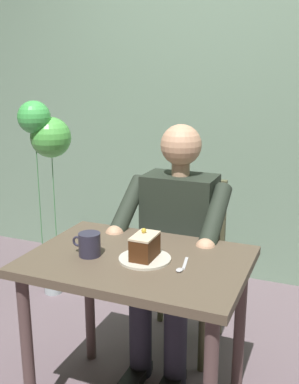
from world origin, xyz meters
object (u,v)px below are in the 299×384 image
seated_person (174,242)px  dining_table (138,282)px  coffee_cup (89,244)px  balloon_display (46,150)px  dessert_spoon (182,267)px  cake_slice (145,246)px  chair (185,255)px

seated_person → dining_table: bearing=90.0°
coffee_cup → balloon_display: (0.76, -0.80, 0.21)m
dining_table → seated_person: size_ratio=0.73×
dessert_spoon → coffee_cup: bearing=4.4°
dining_table → cake_slice: (-0.04, 0.01, 0.17)m
cake_slice → coffee_cup: size_ratio=1.08×
cake_slice → balloon_display: (0.98, -0.76, 0.20)m
dessert_spoon → dining_table: bearing=-8.0°
coffee_cup → balloon_display: bearing=-46.7°
balloon_display → cake_slice: bearing=142.3°
chair → balloon_display: size_ratio=0.70×
dining_table → cake_slice: bearing=160.4°
seated_person → coffee_cup: 0.56m
chair → dessert_spoon: 0.72m
seated_person → dessert_spoon: bearing=112.7°
coffee_cup → dessert_spoon: coffee_cup is taller
dining_table → chair: 0.64m
dining_table → chair: (0.00, -0.63, -0.12)m
coffee_cup → dessert_spoon: bearing=-175.6°
coffee_cup → balloon_display: balloon_display is taller
coffee_cup → dessert_spoon: size_ratio=0.87×
cake_slice → balloon_display: size_ratio=0.10×
dining_table → coffee_cup: (0.19, 0.06, 0.16)m
seated_person → coffee_cup: seated_person is taller
seated_person → coffee_cup: bearing=69.8°
balloon_display → dessert_spoon: bearing=146.0°
seated_person → dessert_spoon: (-0.20, 0.48, 0.10)m
chair → cake_slice: (-0.04, 0.64, 0.29)m
chair → coffee_cup: 0.76m
dining_table → seated_person: (0.00, -0.45, 0.02)m
cake_slice → dessert_spoon: size_ratio=0.94×
chair → coffee_cup: size_ratio=7.22×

